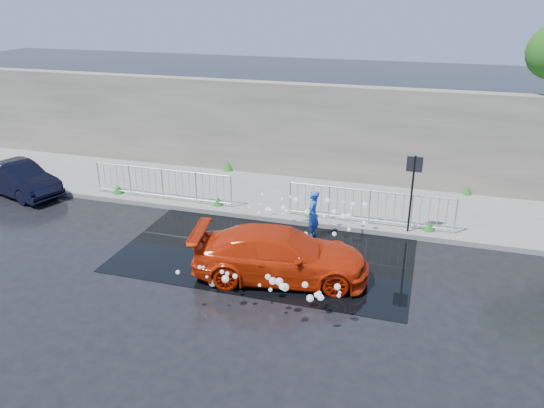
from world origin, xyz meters
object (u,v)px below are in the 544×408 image
Objects in this scene: red_car at (281,255)px; person at (313,215)px; dark_car at (18,179)px; sign_post at (413,182)px.

person is at bearing -15.75° from red_car.
sign_post is at bearing -70.73° from dark_car.
sign_post is 1.69× the size of person.
dark_car is (-10.56, 2.94, -0.05)m from red_car.
sign_post is 0.70× the size of dark_car.
person reaches higher than red_car.
sign_post is at bearing 108.73° from person.
red_car is at bearing -5.65° from person.
person is (10.80, -0.42, 0.15)m from dark_car.
sign_post is 0.56× the size of red_car.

